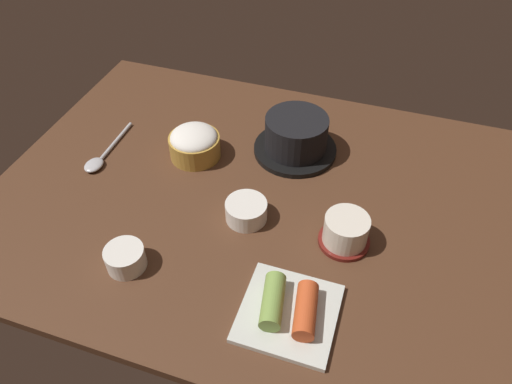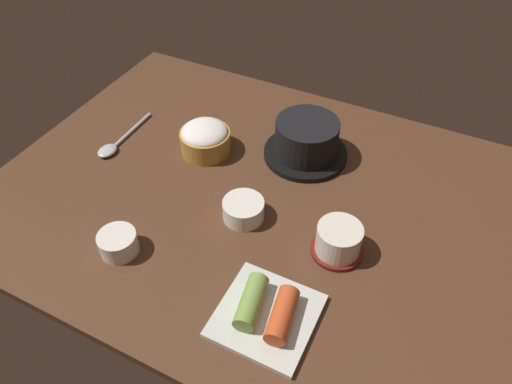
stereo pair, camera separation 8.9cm
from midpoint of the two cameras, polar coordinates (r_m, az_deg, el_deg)
name	(u,v)px [view 1 (the left image)]	position (r cm, az deg, el deg)	size (l,w,h in cm)	color
dining_table	(250,197)	(94.02, -3.49, -0.78)	(100.00, 76.00, 2.00)	#4C2D1C
stone_pot	(296,136)	(100.21, 2.26, 6.59)	(17.67, 17.67, 8.55)	black
rice_bowl	(194,143)	(101.04, -9.92, 5.70)	(10.69, 10.69, 6.69)	#B78C38
tea_cup_with_saucer	(346,231)	(83.42, 7.69, -4.83)	(9.15, 9.15, 5.98)	maroon
banchan_cup_center	(246,210)	(87.48, -4.10, -2.36)	(7.74, 7.74, 3.82)	white
kimchi_plate	(289,310)	(75.29, 0.47, -14.10)	(14.86, 14.86, 4.35)	silver
side_bowl_near	(125,258)	(84.41, -18.38, -7.63)	(6.73, 6.73, 3.96)	white
spoon	(100,158)	(106.75, -20.45, 3.72)	(3.60, 17.69, 1.35)	#B7B7BC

